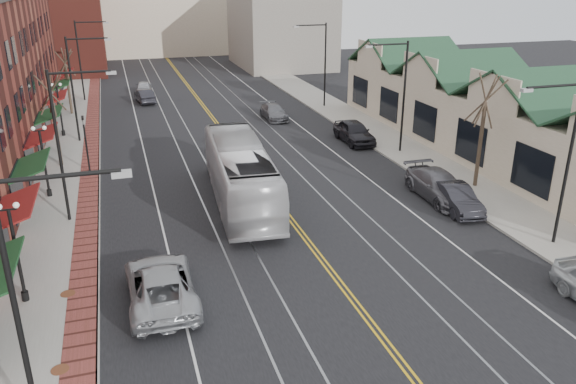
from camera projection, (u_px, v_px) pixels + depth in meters
ground at (402, 364)px, 19.28m from camera, size 160.00×160.00×0.00m
sidewalk_left at (64, 195)px, 33.72m from camera, size 4.00×120.00×0.15m
sidewalk_right at (419, 159)px, 40.35m from camera, size 4.00×120.00×0.15m
building_right at (494, 123)px, 41.20m from camera, size 8.00×36.00×4.60m
backdrop_left at (47, 18)px, 74.55m from camera, size 14.00×18.00×14.00m
backdrop_mid at (160, 25)px, 93.22m from camera, size 22.00×14.00×9.00m
backdrop_right at (281, 26)px, 79.22m from camera, size 12.00×16.00×11.00m
streetlight_l_0 at (31, 287)px, 14.39m from camera, size 3.33×0.25×8.00m
streetlight_l_1 at (66, 131)px, 28.62m from camera, size 3.33×0.25×8.00m
streetlight_l_2 at (77, 79)px, 42.85m from camera, size 3.33×0.25×8.00m
streetlight_l_3 at (83, 52)px, 57.07m from camera, size 3.33×0.25×8.00m
streetlight_r_0 at (563, 148)px, 25.84m from camera, size 3.33×0.25×8.00m
streetlight_r_1 at (399, 86)px, 40.06m from camera, size 3.33×0.25×8.00m
streetlight_r_2 at (321, 56)px, 54.29m from camera, size 3.33×0.25×8.00m
lamppost_l_1 at (17, 255)px, 22.05m from camera, size 0.84×0.28×4.27m
lamppost_l_2 at (45, 163)px, 32.72m from camera, size 0.84×0.28×4.27m
lamppost_l_3 at (60, 111)px, 45.17m from camera, size 0.84×0.28×4.27m
tree_left_near at (54, 117)px, 37.66m from camera, size 1.78×1.37×6.48m
tree_left_far at (67, 80)px, 51.98m from camera, size 1.66×1.28×6.02m
tree_right_mid at (482, 129)px, 33.82m from camera, size 1.90×1.46×6.93m
manhole_mid at (60, 370)px, 18.79m from camera, size 0.60×0.60×0.02m
manhole_far at (68, 294)px, 23.24m from camera, size 0.60×0.60×0.02m
traffic_signal at (86, 139)px, 36.83m from camera, size 0.18×0.15×3.80m
transit_bus at (241, 173)px, 32.35m from camera, size 3.96×12.83×3.52m
parked_suv at (161, 284)px, 22.68m from camera, size 2.69×5.79×1.61m
parked_car_b at (456, 198)px, 31.59m from camera, size 2.08×4.58×1.46m
parked_car_c at (439, 186)px, 33.17m from camera, size 2.38×5.63×1.62m
parked_car_d at (354, 132)px, 44.25m from camera, size 2.08×5.07×1.72m
distant_car_left at (145, 96)px, 57.88m from camera, size 2.01×4.40×1.40m
distant_car_right at (274, 112)px, 51.41m from camera, size 1.84×4.52×1.31m
distant_car_far at (144, 87)px, 62.55m from camera, size 2.03×4.18×1.37m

